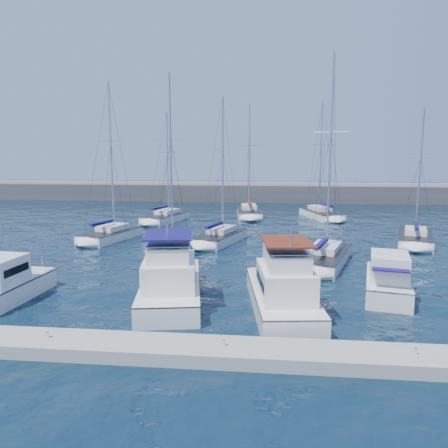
# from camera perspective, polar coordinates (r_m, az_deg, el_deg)

# --- Properties ---
(ground) EXTENTS (220.00, 220.00, 0.00)m
(ground) POSITION_cam_1_polar(r_m,az_deg,el_deg) (30.07, 2.17, -7.81)
(ground) COLOR black
(ground) RESTS_ON ground
(breakwater) EXTENTS (160.00, 6.00, 4.45)m
(breakwater) POSITION_cam_1_polar(r_m,az_deg,el_deg) (81.08, 4.63, 3.76)
(breakwater) COLOR #424244
(breakwater) RESTS_ON ground
(dock) EXTENTS (40.00, 2.20, 0.60)m
(dock) POSITION_cam_1_polar(r_m,az_deg,el_deg) (19.73, -0.04, -16.37)
(dock) COLOR gray
(dock) RESTS_ON ground
(dock_cleat_near_port) EXTENTS (0.16, 0.16, 0.25)m
(dock_cleat_near_port) POSITION_cam_1_polar(r_m,az_deg,el_deg) (21.81, -22.05, -13.27)
(dock_cleat_near_port) COLOR silver
(dock_cleat_near_port) RESTS_ON dock
(dock_cleat_centre) EXTENTS (0.16, 0.16, 0.25)m
(dock_cleat_centre) POSITION_cam_1_polar(r_m,az_deg,el_deg) (19.55, -0.04, -15.25)
(dock_cleat_centre) COLOR silver
(dock_cleat_centre) RESTS_ON dock
(dock_cleat_near_stbd) EXTENTS (0.16, 0.16, 0.25)m
(dock_cleat_near_stbd) POSITION_cam_1_polar(r_m,az_deg,el_deg) (20.40, 23.77, -14.98)
(dock_cleat_near_stbd) COLOR silver
(dock_cleat_near_stbd) RESTS_ON dock
(motor_yacht_port_outer) EXTENTS (2.86, 6.23, 3.20)m
(motor_yacht_port_outer) POSITION_cam_1_polar(r_m,az_deg,el_deg) (29.59, -26.35, -7.18)
(motor_yacht_port_outer) COLOR white
(motor_yacht_port_outer) RESTS_ON ground
(motor_yacht_port_inner) EXTENTS (5.13, 10.24, 4.69)m
(motor_yacht_port_inner) POSITION_cam_1_polar(r_m,az_deg,el_deg) (26.63, -7.00, -7.60)
(motor_yacht_port_inner) COLOR white
(motor_yacht_port_inner) RESTS_ON ground
(motor_yacht_stbd_inner) EXTENTS (4.42, 9.59, 4.69)m
(motor_yacht_stbd_inner) POSITION_cam_1_polar(r_m,az_deg,el_deg) (24.79, 7.69, -8.91)
(motor_yacht_stbd_inner) COLOR silver
(motor_yacht_stbd_inner) RESTS_ON ground
(motor_yacht_stbd_outer) EXTENTS (4.01, 7.16, 3.20)m
(motor_yacht_stbd_outer) POSITION_cam_1_polar(r_m,az_deg,el_deg) (29.22, 20.64, -7.00)
(motor_yacht_stbd_outer) COLOR silver
(motor_yacht_stbd_outer) RESTS_ON ground
(sailboat_mid_a) EXTENTS (5.03, 7.71, 16.09)m
(sailboat_mid_a) POSITION_cam_1_polar(r_m,az_deg,el_deg) (46.14, -14.63, -1.35)
(sailboat_mid_a) COLOR white
(sailboat_mid_a) RESTS_ON ground
(sailboat_mid_b) EXTENTS (4.59, 7.68, 15.95)m
(sailboat_mid_b) POSITION_cam_1_polar(r_m,az_deg,el_deg) (39.11, -6.74, -3.01)
(sailboat_mid_b) COLOR silver
(sailboat_mid_b) RESTS_ON ground
(sailboat_mid_c) EXTENTS (5.18, 8.12, 14.53)m
(sailboat_mid_c) POSITION_cam_1_polar(r_m,az_deg,el_deg) (43.32, -0.56, -1.76)
(sailboat_mid_c) COLOR white
(sailboat_mid_c) RESTS_ON ground
(sailboat_mid_d) EXTENTS (5.65, 9.22, 16.78)m
(sailboat_mid_d) POSITION_cam_1_polar(r_m,az_deg,el_deg) (36.01, 12.97, -4.28)
(sailboat_mid_d) COLOR silver
(sailboat_mid_d) RESTS_ON ground
(sailboat_mid_e) EXTENTS (5.02, 7.92, 13.43)m
(sailboat_mid_e) POSITION_cam_1_polar(r_m,az_deg,el_deg) (46.51, 23.69, -1.81)
(sailboat_mid_e) COLOR white
(sailboat_mid_e) RESTS_ON ground
(sailboat_back_a) EXTENTS (5.25, 8.37, 14.24)m
(sailboat_back_a) POSITION_cam_1_polar(r_m,az_deg,el_deg) (57.16, -7.61, 0.85)
(sailboat_back_a) COLOR white
(sailboat_back_a) RESTS_ON ground
(sailboat_back_b) EXTENTS (4.08, 9.47, 15.76)m
(sailboat_back_b) POSITION_cam_1_polar(r_m,az_deg,el_deg) (61.74, 3.28, 1.54)
(sailboat_back_b) COLOR silver
(sailboat_back_b) RESTS_ON ground
(sailboat_back_c) EXTENTS (5.50, 9.46, 15.85)m
(sailboat_back_c) POSITION_cam_1_polar(r_m,az_deg,el_deg) (61.38, 12.55, 1.29)
(sailboat_back_c) COLOR white
(sailboat_back_c) RESTS_ON ground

